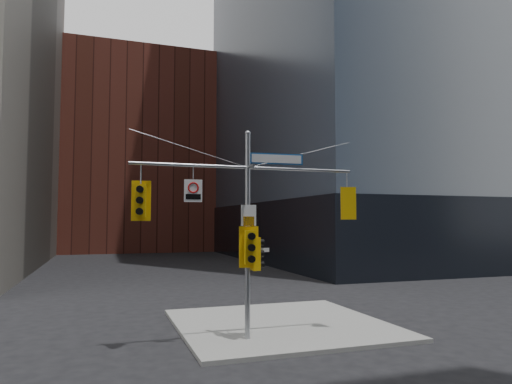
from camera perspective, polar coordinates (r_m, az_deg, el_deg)
ground at (r=14.46m, az=1.47°, el=-20.29°), size 160.00×160.00×0.00m
sidewalk_corner at (r=18.75m, az=3.07°, el=-16.18°), size 8.00×8.00×0.15m
podium_ne at (r=55.68m, az=17.46°, el=-4.69°), size 36.40×36.40×6.00m
brick_midrise at (r=71.86m, az=-14.70°, el=4.32°), size 26.00×20.00×28.00m
signal_assembly at (r=15.75m, az=-1.05°, el=-2.65°), size 8.00×0.80×7.30m
traffic_light_west_arm at (r=15.08m, az=-14.24°, el=-1.04°), size 0.62×0.56×1.31m
traffic_light_east_arm at (r=17.34m, az=11.33°, el=-1.41°), size 0.57×0.53×1.21m
traffic_light_pole_side at (r=15.90m, az=0.07°, el=-7.72°), size 0.46×0.39×1.14m
traffic_light_pole_front at (r=15.52m, az=-0.75°, el=-6.92°), size 0.67×0.55×1.41m
street_sign_blade at (r=16.26m, az=2.58°, el=4.16°), size 1.96×0.18×0.38m
regulatory_sign_arm at (r=15.29m, az=-7.85°, el=0.25°), size 0.60×0.09×0.75m
regulatory_sign_pole at (r=15.64m, az=-0.92°, el=-3.00°), size 0.55×0.08×0.72m
street_blade_ew at (r=15.92m, az=0.49°, el=-7.28°), size 0.71×0.11×0.14m
street_blade_ns at (r=16.24m, az=-1.55°, el=-8.40°), size 0.07×0.83×0.17m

